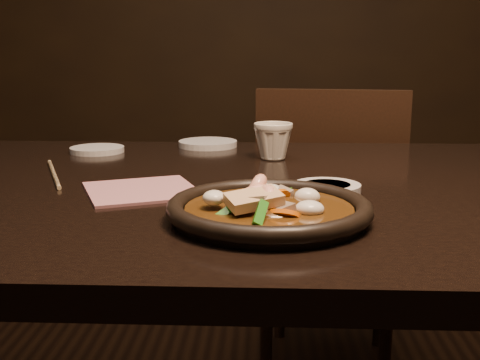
{
  "coord_description": "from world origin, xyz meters",
  "views": [
    {
      "loc": [
        0.01,
        -0.98,
        0.97
      ],
      "look_at": [
        -0.02,
        -0.2,
        0.8
      ],
      "focal_mm": 45.0,
      "sensor_mm": 36.0,
      "label": 1
    }
  ],
  "objects_px": {
    "chair": "(330,226)",
    "plate": "(269,210)",
    "table": "(259,227)",
    "tea_cup": "(273,140)"
  },
  "relations": [
    {
      "from": "table",
      "to": "tea_cup",
      "type": "bearing_deg",
      "value": 83.67
    },
    {
      "from": "chair",
      "to": "plate",
      "type": "relative_size",
      "value": 3.2
    },
    {
      "from": "chair",
      "to": "plate",
      "type": "height_order",
      "value": "chair"
    },
    {
      "from": "plate",
      "to": "tea_cup",
      "type": "height_order",
      "value": "tea_cup"
    },
    {
      "from": "plate",
      "to": "table",
      "type": "bearing_deg",
      "value": 93.97
    },
    {
      "from": "chair",
      "to": "plate",
      "type": "bearing_deg",
      "value": 86.63
    },
    {
      "from": "table",
      "to": "chair",
      "type": "distance_m",
      "value": 0.74
    },
    {
      "from": "chair",
      "to": "plate",
      "type": "distance_m",
      "value": 0.96
    },
    {
      "from": "table",
      "to": "plate",
      "type": "bearing_deg",
      "value": -86.03
    },
    {
      "from": "table",
      "to": "chair",
      "type": "height_order",
      "value": "chair"
    }
  ]
}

